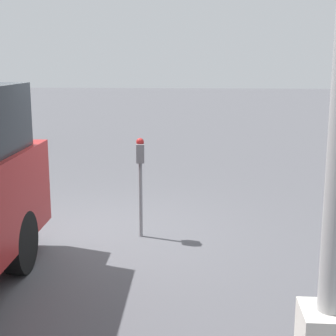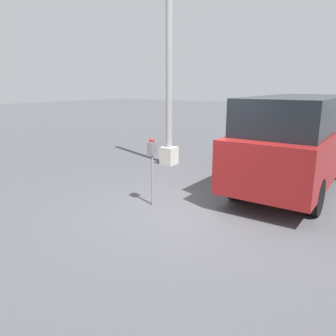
{
  "view_description": "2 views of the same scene",
  "coord_description": "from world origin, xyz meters",
  "px_view_note": "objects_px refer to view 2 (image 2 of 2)",
  "views": [
    {
      "loc": [
        6.83,
        1.55,
        2.45
      ],
      "look_at": [
        -0.24,
        1.03,
        0.97
      ],
      "focal_mm": 55.0,
      "sensor_mm": 36.0,
      "label": 1
    },
    {
      "loc": [
        -5.13,
        -3.45,
        2.45
      ],
      "look_at": [
        0.2,
        0.48,
        0.76
      ],
      "focal_mm": 35.0,
      "sensor_mm": 36.0,
      "label": 2
    }
  ],
  "objects_px": {
    "parking_meter_near": "(152,156)",
    "lamp_post": "(169,94)",
    "parking_meter_far": "(276,126)",
    "parked_van": "(297,140)"
  },
  "relations": [
    {
      "from": "parking_meter_far",
      "to": "lamp_post",
      "type": "xyz_separation_m",
      "value": [
        -3.91,
        2.04,
        1.21
      ]
    },
    {
      "from": "parking_meter_near",
      "to": "parking_meter_far",
      "type": "bearing_deg",
      "value": -9.07
    },
    {
      "from": "lamp_post",
      "to": "parked_van",
      "type": "distance_m",
      "value": 4.02
    },
    {
      "from": "parking_meter_far",
      "to": "lamp_post",
      "type": "bearing_deg",
      "value": 144.66
    },
    {
      "from": "parking_meter_near",
      "to": "parked_van",
      "type": "distance_m",
      "value": 3.56
    },
    {
      "from": "lamp_post",
      "to": "parked_van",
      "type": "xyz_separation_m",
      "value": [
        -0.22,
        -3.9,
        -0.98
      ]
    },
    {
      "from": "parking_meter_far",
      "to": "parked_van",
      "type": "bearing_deg",
      "value": -163.56
    },
    {
      "from": "parking_meter_near",
      "to": "lamp_post",
      "type": "bearing_deg",
      "value": 23.05
    },
    {
      "from": "parking_meter_far",
      "to": "lamp_post",
      "type": "height_order",
      "value": "lamp_post"
    },
    {
      "from": "parking_meter_far",
      "to": "parked_van",
      "type": "xyz_separation_m",
      "value": [
        -4.13,
        -1.85,
        0.23
      ]
    }
  ]
}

